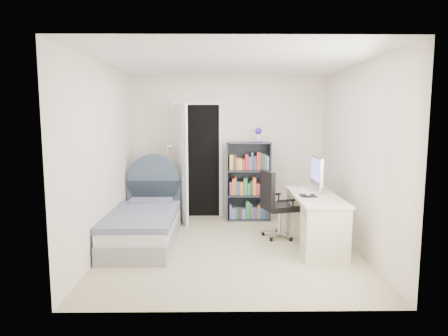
{
  "coord_description": "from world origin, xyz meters",
  "views": [
    {
      "loc": [
        -0.15,
        -5.31,
        1.81
      ],
      "look_at": [
        -0.08,
        0.28,
        1.08
      ],
      "focal_mm": 32.0,
      "sensor_mm": 36.0,
      "label": 1
    }
  ],
  "objects_px": {
    "bed": "(145,223)",
    "floor_lamp": "(169,190)",
    "desk": "(315,218)",
    "bookcase": "(249,184)",
    "office_chair": "(275,201)",
    "nightstand": "(144,197)"
  },
  "relations": [
    {
      "from": "bookcase",
      "to": "office_chair",
      "type": "xyz_separation_m",
      "value": [
        0.3,
        -1.06,
        -0.08
      ]
    },
    {
      "from": "bookcase",
      "to": "nightstand",
      "type": "bearing_deg",
      "value": -177.64
    },
    {
      "from": "floor_lamp",
      "to": "office_chair",
      "type": "distance_m",
      "value": 1.94
    },
    {
      "from": "bookcase",
      "to": "office_chair",
      "type": "height_order",
      "value": "bookcase"
    },
    {
      "from": "nightstand",
      "to": "floor_lamp",
      "type": "distance_m",
      "value": 0.46
    },
    {
      "from": "bed",
      "to": "desk",
      "type": "relative_size",
      "value": 1.3
    },
    {
      "from": "desk",
      "to": "office_chair",
      "type": "bearing_deg",
      "value": 141.76
    },
    {
      "from": "desk",
      "to": "bookcase",
      "type": "bearing_deg",
      "value": 119.02
    },
    {
      "from": "bed",
      "to": "floor_lamp",
      "type": "height_order",
      "value": "floor_lamp"
    },
    {
      "from": "bookcase",
      "to": "floor_lamp",
      "type": "bearing_deg",
      "value": -176.29
    },
    {
      "from": "bed",
      "to": "floor_lamp",
      "type": "xyz_separation_m",
      "value": [
        0.22,
        1.11,
        0.27
      ]
    },
    {
      "from": "nightstand",
      "to": "office_chair",
      "type": "height_order",
      "value": "office_chair"
    },
    {
      "from": "bookcase",
      "to": "office_chair",
      "type": "bearing_deg",
      "value": -74.09
    },
    {
      "from": "office_chair",
      "to": "nightstand",
      "type": "bearing_deg",
      "value": 155.3
    },
    {
      "from": "nightstand",
      "to": "floor_lamp",
      "type": "xyz_separation_m",
      "value": [
        0.45,
        -0.01,
        0.12
      ]
    },
    {
      "from": "bookcase",
      "to": "desk",
      "type": "height_order",
      "value": "bookcase"
    },
    {
      "from": "floor_lamp",
      "to": "bookcase",
      "type": "distance_m",
      "value": 1.39
    },
    {
      "from": "nightstand",
      "to": "office_chair",
      "type": "relative_size",
      "value": 0.63
    },
    {
      "from": "bookcase",
      "to": "desk",
      "type": "bearing_deg",
      "value": -60.98
    },
    {
      "from": "bookcase",
      "to": "office_chair",
      "type": "relative_size",
      "value": 1.6
    },
    {
      "from": "bed",
      "to": "desk",
      "type": "distance_m",
      "value": 2.43
    },
    {
      "from": "bed",
      "to": "nightstand",
      "type": "relative_size",
      "value": 3.04
    }
  ]
}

